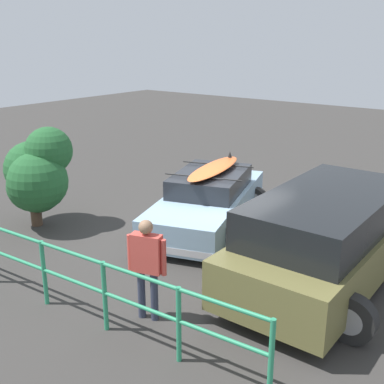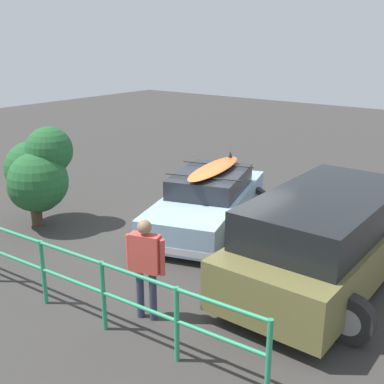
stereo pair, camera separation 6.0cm
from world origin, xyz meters
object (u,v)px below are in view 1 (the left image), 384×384
suv_car (326,238)px  bush_near_left (37,176)px  sedan_car (208,200)px  person_bystander (147,261)px

suv_car → bush_near_left: bush_near_left is taller
sedan_car → bush_near_left: bearing=37.9°
suv_car → bush_near_left: bearing=11.4°
person_bystander → bush_near_left: size_ratio=0.71×
suv_car → person_bystander: 3.18m
suv_car → person_bystander: size_ratio=2.94×
sedan_car → suv_car: (-3.25, 1.10, 0.28)m
sedan_car → suv_car: suv_car is taller
sedan_car → bush_near_left: bush_near_left is taller
sedan_car → bush_near_left: 3.91m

